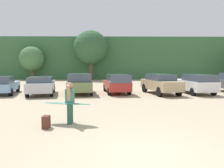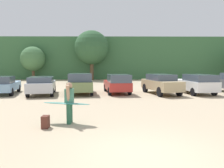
% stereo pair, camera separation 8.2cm
% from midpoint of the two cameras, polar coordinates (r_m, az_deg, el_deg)
% --- Properties ---
extents(ground_plane, '(120.00, 120.00, 0.00)m').
position_cam_midpoint_polar(ground_plane, '(6.06, 8.36, -17.38)').
color(ground_plane, tan).
extents(hillside_ridge, '(108.00, 12.00, 6.72)m').
position_cam_midpoint_polar(hillside_ridge, '(41.30, 0.32, 6.37)').
color(hillside_ridge, '#38663D').
rests_on(hillside_ridge, ground_plane).
extents(tree_center_right, '(3.70, 3.70, 5.08)m').
position_cam_midpoint_polar(tree_center_right, '(36.09, -19.84, 6.06)').
color(tree_center_right, brown).
rests_on(tree_center_right, ground_plane).
extents(tree_center_left, '(5.13, 5.13, 7.48)m').
position_cam_midpoint_polar(tree_center_left, '(34.27, -5.53, 9.21)').
color(tree_center_left, brown).
rests_on(tree_center_left, ground_plane).
extents(parked_car_sky_blue, '(2.62, 4.43, 1.43)m').
position_cam_midpoint_polar(parked_car_sky_blue, '(19.35, -26.28, -0.24)').
color(parked_car_sky_blue, '#84ADD1').
rests_on(parked_car_sky_blue, ground_plane).
extents(parked_car_silver, '(2.58, 4.35, 1.41)m').
position_cam_midpoint_polar(parked_car_silver, '(17.94, -17.74, -0.23)').
color(parked_car_silver, silver).
rests_on(parked_car_silver, ground_plane).
extents(parked_car_olive_green, '(2.26, 4.08, 1.64)m').
position_cam_midpoint_polar(parked_car_olive_green, '(17.64, -8.30, 0.09)').
color(parked_car_olive_green, '#6B7F4C').
rests_on(parked_car_olive_green, ground_plane).
extents(parked_car_red, '(2.24, 4.27, 1.56)m').
position_cam_midpoint_polar(parked_car_red, '(17.94, 1.14, 0.13)').
color(parked_car_red, '#B72D28').
rests_on(parked_car_red, ground_plane).
extents(parked_car_tan, '(2.63, 4.48, 1.57)m').
position_cam_midpoint_polar(parked_car_tan, '(17.99, 12.16, 0.17)').
color(parked_car_tan, tan).
rests_on(parked_car_tan, ground_plane).
extents(parked_car_white, '(2.41, 4.57, 1.56)m').
position_cam_midpoint_polar(parked_car_white, '(19.03, 20.30, 0.15)').
color(parked_car_white, white).
rests_on(parked_car_white, ground_plane).
extents(person_adult, '(0.31, 0.69, 1.62)m').
position_cam_midpoint_polar(person_adult, '(8.90, -10.95, -4.11)').
color(person_adult, '#26593F').
rests_on(person_adult, ground_plane).
extents(surfboard_teal, '(2.02, 1.01, 0.16)m').
position_cam_midpoint_polar(surfboard_teal, '(8.93, -11.71, -4.91)').
color(surfboard_teal, teal).
extents(backpack_dropped, '(0.24, 0.34, 0.45)m').
position_cam_midpoint_polar(backpack_dropped, '(8.57, -16.72, -9.28)').
color(backpack_dropped, '#592D23').
rests_on(backpack_dropped, ground_plane).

